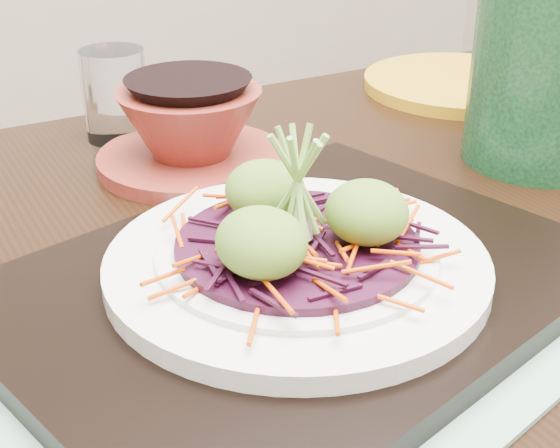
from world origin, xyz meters
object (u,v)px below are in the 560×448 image
water_glass (115,95)px  green_jar (548,76)px  dining_table (286,398)px  terracotta_bowl_set (191,133)px  serving_tray (297,284)px  white_plate (297,262)px  yellow_plate (461,83)px

water_glass → green_jar: bearing=-39.3°
dining_table → green_jar: 0.35m
dining_table → water_glass: water_glass is taller
terracotta_bowl_set → green_jar: 0.31m
dining_table → terracotta_bowl_set: size_ratio=6.13×
serving_tray → green_jar: size_ratio=2.37×
white_plate → green_jar: size_ratio=1.54×
serving_tray → dining_table: bearing=62.1°
serving_tray → green_jar: green_jar is taller
yellow_plate → water_glass: bearing=171.9°
yellow_plate → dining_table: bearing=-146.8°
dining_table → yellow_plate: size_ratio=5.44×
white_plate → yellow_plate: bearing=35.0°
yellow_plate → green_jar: size_ratio=1.43×
water_glass → terracotta_bowl_set: (0.03, -0.10, -0.01)m
white_plate → terracotta_bowl_set: (0.04, 0.23, 0.00)m
water_glass → white_plate: bearing=-91.4°
serving_tray → terracotta_bowl_set: size_ratio=1.87×
yellow_plate → green_jar: green_jar is taller
terracotta_bowl_set → green_jar: size_ratio=1.27×
dining_table → serving_tray: size_ratio=3.29×
water_glass → terracotta_bowl_set: size_ratio=0.44×
dining_table → terracotta_bowl_set: terracotta_bowl_set is taller
serving_tray → water_glass: (0.01, 0.33, 0.03)m
terracotta_bowl_set → yellow_plate: bearing=7.3°
serving_tray → yellow_plate: 0.48m
terracotta_bowl_set → serving_tray: bearing=-99.3°
serving_tray → white_plate: bearing=147.4°
green_jar → terracotta_bowl_set: bearing=151.8°
white_plate → terracotta_bowl_set: bearing=80.7°
green_jar → white_plate: bearing=-164.4°
dining_table → terracotta_bowl_set: 0.25m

